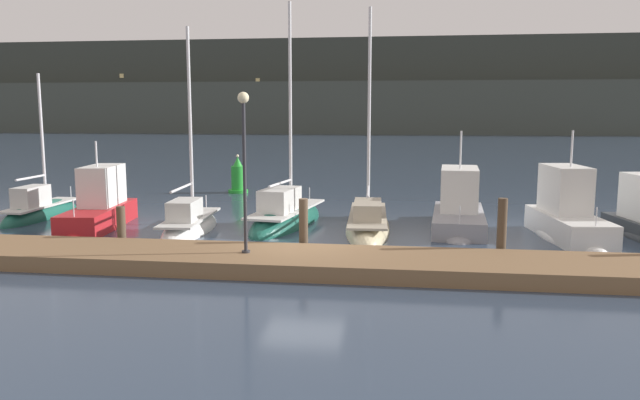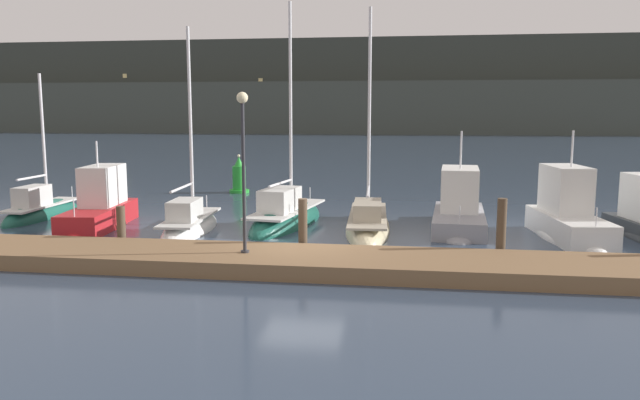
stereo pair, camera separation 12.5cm
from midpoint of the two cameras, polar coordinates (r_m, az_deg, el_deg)
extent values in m
plane|color=#2D3D51|center=(19.35, -1.42, -5.15)|extent=(400.00, 400.00, 0.00)
cube|color=brown|center=(17.79, -2.27, -5.61)|extent=(31.75, 2.80, 0.45)
cylinder|color=#4C3D2D|center=(21.07, -17.55, -2.45)|extent=(0.28, 0.28, 1.42)
cylinder|color=#4C3D2D|center=(19.23, -1.40, -2.51)|extent=(0.28, 0.28, 1.78)
cylinder|color=#4C3D2D|center=(19.17, 16.42, -2.69)|extent=(0.28, 0.28, 1.91)
ellipsoid|color=#195647|center=(28.62, -23.92, -1.45)|extent=(1.38, 5.15, 1.41)
cube|color=silver|center=(28.54, -23.98, -0.41)|extent=(1.16, 4.33, 0.08)
cube|color=silver|center=(27.97, -24.71, 0.32)|extent=(0.81, 1.65, 0.83)
cylinder|color=silver|center=(28.64, -23.86, 5.09)|extent=(0.12, 0.12, 5.43)
cylinder|color=silver|center=(27.93, -24.74, 1.88)|extent=(0.11, 1.95, 0.09)
cylinder|color=silver|center=(30.51, -21.63, 0.72)|extent=(0.04, 0.04, 0.50)
ellipsoid|color=red|center=(25.36, -19.37, -2.39)|extent=(2.26, 5.48, 1.09)
cube|color=red|center=(25.29, -19.41, -1.48)|extent=(2.07, 4.93, 0.81)
cube|color=silver|center=(25.62, -19.12, 1.29)|extent=(1.39, 2.46, 1.52)
cube|color=black|center=(26.59, -18.35, 2.06)|extent=(1.02, 0.40, 0.68)
cylinder|color=silver|center=(25.11, -19.59, 3.99)|extent=(0.07, 0.07, 0.97)
cylinder|color=silver|center=(23.14, -21.44, -0.70)|extent=(0.04, 0.04, 0.60)
ellipsoid|color=white|center=(23.79, -11.61, -2.77)|extent=(1.85, 5.33, 1.16)
cube|color=silver|center=(23.70, -11.65, -1.57)|extent=(1.56, 4.48, 0.08)
cube|color=silver|center=(23.04, -12.11, -0.87)|extent=(1.02, 1.73, 0.72)
cylinder|color=silver|center=(23.77, -11.61, 6.91)|extent=(0.12, 0.12, 6.97)
cylinder|color=silver|center=(22.69, -12.35, 1.12)|extent=(0.25, 2.60, 0.09)
cylinder|color=silver|center=(25.96, -10.19, -0.12)|extent=(0.04, 0.04, 0.50)
ellipsoid|color=#195647|center=(24.59, -2.89, -2.24)|extent=(2.79, 6.59, 1.69)
cube|color=silver|center=(24.48, -2.90, -0.82)|extent=(2.34, 5.54, 0.08)
cube|color=silver|center=(23.70, -3.55, 0.02)|extent=(1.39, 2.19, 0.87)
cylinder|color=silver|center=(24.65, -2.56, 8.53)|extent=(0.12, 0.12, 7.96)
cylinder|color=silver|center=(23.71, -3.47, 1.56)|extent=(0.46, 2.34, 0.09)
cylinder|color=silver|center=(27.20, -0.79, 0.64)|extent=(0.04, 0.04, 0.50)
ellipsoid|color=beige|center=(23.59, 4.54, -2.71)|extent=(1.98, 6.97, 1.44)
cube|color=#A39984|center=(23.49, 4.56, -1.38)|extent=(1.66, 5.86, 0.08)
cube|color=#A39984|center=(22.62, 4.54, -0.89)|extent=(1.09, 2.25, 0.60)
cylinder|color=silver|center=(23.71, 4.68, 8.02)|extent=(0.12, 0.12, 7.67)
cylinder|color=silver|center=(22.50, 4.56, 0.79)|extent=(0.23, 2.82, 0.09)
cylinder|color=silver|center=(26.59, 4.65, 0.30)|extent=(0.04, 0.04, 0.50)
ellipsoid|color=gray|center=(24.23, 12.69, -2.60)|extent=(2.42, 5.98, 1.01)
cube|color=gray|center=(24.17, 12.71, -1.84)|extent=(2.22, 5.38, 0.65)
cube|color=silver|center=(24.58, 12.79, 1.02)|extent=(1.55, 2.66, 1.62)
cube|color=black|center=(25.72, 12.78, 1.88)|extent=(1.23, 0.39, 0.72)
cylinder|color=silver|center=(23.97, 12.91, 4.48)|extent=(0.07, 0.07, 1.41)
cylinder|color=silver|center=(21.65, 12.81, -1.33)|extent=(0.04, 0.04, 0.60)
ellipsoid|color=white|center=(23.53, 21.88, -3.32)|extent=(2.39, 5.35, 1.11)
cube|color=white|center=(23.46, 21.94, -2.30)|extent=(2.18, 4.82, 0.86)
cube|color=silver|center=(23.75, 21.66, 0.92)|extent=(1.47, 2.41, 1.66)
cube|color=black|center=(24.69, 20.85, 1.81)|extent=(1.08, 0.44, 0.74)
cylinder|color=silver|center=(23.23, 22.21, 4.36)|extent=(0.07, 0.07, 1.26)
cylinder|color=silver|center=(21.35, 24.11, -1.43)|extent=(0.04, 0.04, 0.60)
cube|color=black|center=(25.79, 27.11, 1.02)|extent=(1.11, 0.48, 0.72)
cylinder|color=green|center=(34.15, -7.28, 0.82)|extent=(1.07, 1.07, 0.16)
cylinder|color=green|center=(34.06, -7.30, 2.02)|extent=(0.71, 0.71, 1.29)
cone|color=green|center=(33.98, -7.33, 3.52)|extent=(0.50, 0.50, 0.50)
sphere|color=#F9EAB7|center=(33.95, -7.34, 4.03)|extent=(0.16, 0.16, 0.16)
cylinder|color=#2D2D33|center=(17.96, -6.68, -4.69)|extent=(0.24, 0.24, 0.06)
cylinder|color=#2D2D33|center=(17.61, -6.79, 2.02)|extent=(0.10, 0.10, 4.17)
sphere|color=#F9EAB7|center=(17.51, -6.92, 9.27)|extent=(0.32, 0.32, 0.32)
cube|color=#333833|center=(125.02, 6.80, 10.24)|extent=(240.00, 16.00, 17.56)
cube|color=#3F463F|center=(118.46, -6.01, 8.37)|extent=(144.00, 10.00, 9.32)
cube|color=#F4DB8C|center=(129.34, -17.39, 10.78)|extent=(0.80, 0.10, 0.80)
cube|color=#F4DB8C|center=(116.95, 6.36, 6.78)|extent=(0.80, 0.10, 0.80)
cube|color=#F4DB8C|center=(116.94, 8.08, 10.45)|extent=(0.80, 0.10, 0.80)
cube|color=#F4DB8C|center=(120.67, 22.78, 9.59)|extent=(0.80, 0.10, 0.80)
cube|color=#F4DB8C|center=(120.28, -5.43, 10.83)|extent=(0.80, 0.10, 0.80)
cube|color=#F4DB8C|center=(117.22, 3.86, 7.00)|extent=(0.80, 0.10, 0.80)
cube|color=#F4DB8C|center=(119.86, -4.70, 9.89)|extent=(0.80, 0.10, 0.80)
cube|color=#F4DB8C|center=(125.97, -13.94, 8.16)|extent=(0.80, 0.10, 0.80)
cube|color=#F4DB8C|center=(119.84, -4.61, 6.76)|extent=(0.80, 0.10, 0.80)
camera|label=1|loc=(0.06, -89.84, 0.02)|focal=35.00mm
camera|label=2|loc=(0.06, 90.16, -0.02)|focal=35.00mm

